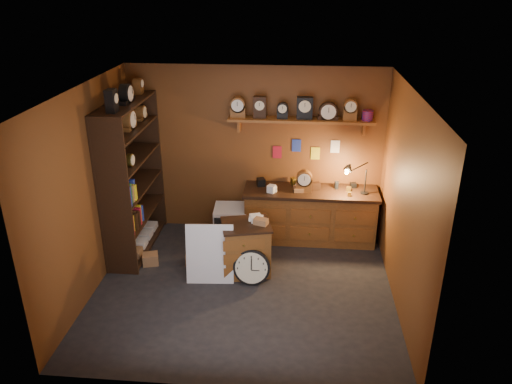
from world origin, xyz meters
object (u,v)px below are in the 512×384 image
object	(u,v)px
shelving_unit	(130,172)
low_cabinet	(246,246)
big_round_clock	(252,267)
workbench	(310,212)

from	to	relation	value
shelving_unit	low_cabinet	bearing A→B (deg)	-17.44
shelving_unit	big_round_clock	xyz separation A→B (m)	(1.89, -0.85, -1.00)
big_round_clock	low_cabinet	bearing A→B (deg)	109.88
shelving_unit	big_round_clock	world-z (taller)	shelving_unit
low_cabinet	big_round_clock	bearing A→B (deg)	-83.63
big_round_clock	shelving_unit	bearing A→B (deg)	155.78
workbench	big_round_clock	world-z (taller)	workbench
workbench	low_cabinet	size ratio (longest dim) A/B	2.45
workbench	low_cabinet	world-z (taller)	workbench
workbench	low_cabinet	xyz separation A→B (m)	(-0.91, -1.05, -0.06)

